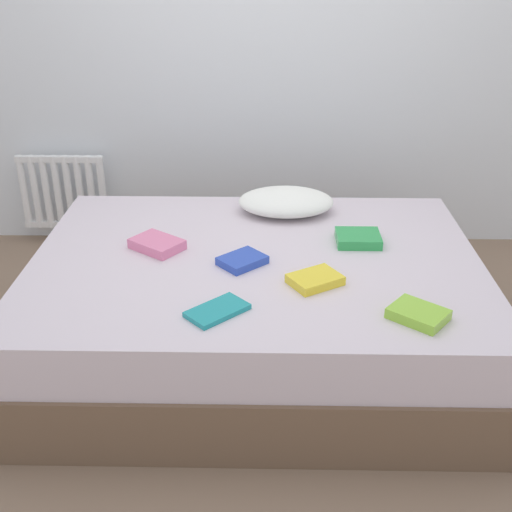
{
  "coord_description": "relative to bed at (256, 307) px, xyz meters",
  "views": [
    {
      "loc": [
        0.05,
        -2.53,
        1.75
      ],
      "look_at": [
        0.0,
        0.05,
        0.48
      ],
      "focal_mm": 45.29,
      "sensor_mm": 36.0,
      "label": 1
    }
  ],
  "objects": [
    {
      "name": "ground_plane",
      "position": [
        0.0,
        0.0,
        -0.25
      ],
      "size": [
        8.0,
        8.0,
        0.0
      ],
      "primitive_type": "plane",
      "color": "#7F6651"
    },
    {
      "name": "back_wall",
      "position": [
        0.0,
        1.35,
        1.15
      ],
      "size": [
        6.0,
        0.1,
        2.8
      ],
      "primitive_type": "cube",
      "color": "silver",
      "rests_on": "ground"
    },
    {
      "name": "bed",
      "position": [
        0.0,
        0.0,
        0.0
      ],
      "size": [
        2.0,
        1.5,
        0.5
      ],
      "color": "brown",
      "rests_on": "ground"
    },
    {
      "name": "radiator",
      "position": [
        -1.22,
        1.2,
        0.09
      ],
      "size": [
        0.53,
        0.04,
        0.47
      ],
      "color": "white",
      "rests_on": "ground"
    },
    {
      "name": "pillow",
      "position": [
        0.14,
        0.52,
        0.31
      ],
      "size": [
        0.48,
        0.35,
        0.11
      ],
      "primitive_type": "ellipsoid",
      "color": "white",
      "rests_on": "bed"
    },
    {
      "name": "textbook_green",
      "position": [
        0.47,
        0.16,
        0.27
      ],
      "size": [
        0.2,
        0.18,
        0.04
      ],
      "primitive_type": "cube",
      "rotation": [
        0.0,
        0.0,
        0.0
      ],
      "color": "green",
      "rests_on": "bed"
    },
    {
      "name": "textbook_pink",
      "position": [
        -0.45,
        0.08,
        0.28
      ],
      "size": [
        0.27,
        0.26,
        0.04
      ],
      "primitive_type": "cube",
      "rotation": [
        0.0,
        0.0,
        -0.63
      ],
      "color": "pink",
      "rests_on": "bed"
    },
    {
      "name": "textbook_yellow",
      "position": [
        0.24,
        -0.24,
        0.27
      ],
      "size": [
        0.25,
        0.23,
        0.04
      ],
      "primitive_type": "cube",
      "rotation": [
        0.0,
        0.0,
        0.55
      ],
      "color": "yellow",
      "rests_on": "bed"
    },
    {
      "name": "textbook_teal",
      "position": [
        -0.13,
        -0.47,
        0.26
      ],
      "size": [
        0.25,
        0.25,
        0.02
      ],
      "primitive_type": "cube",
      "rotation": [
        0.0,
        0.0,
        0.76
      ],
      "color": "teal",
      "rests_on": "bed"
    },
    {
      "name": "textbook_blue",
      "position": [
        -0.06,
        -0.07,
        0.27
      ],
      "size": [
        0.23,
        0.23,
        0.03
      ],
      "primitive_type": "cube",
      "rotation": [
        0.0,
        0.0,
        0.74
      ],
      "color": "#2847B7",
      "rests_on": "bed"
    },
    {
      "name": "textbook_lime",
      "position": [
        0.61,
        -0.5,
        0.27
      ],
      "size": [
        0.25,
        0.24,
        0.04
      ],
      "primitive_type": "cube",
      "rotation": [
        0.0,
        0.0,
        -0.68
      ],
      "color": "#8CC638",
      "rests_on": "bed"
    }
  ]
}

